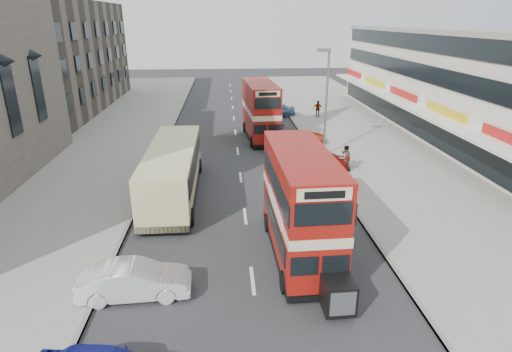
# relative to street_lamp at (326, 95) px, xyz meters

# --- Properties ---
(ground) EXTENTS (160.00, 160.00, 0.00)m
(ground) POSITION_rel_street_lamp_xyz_m (-6.52, -18.00, -4.78)
(ground) COLOR #28282B
(ground) RESTS_ON ground
(road_surface) EXTENTS (12.00, 90.00, 0.01)m
(road_surface) POSITION_rel_street_lamp_xyz_m (-6.52, 2.00, -4.78)
(road_surface) COLOR #28282B
(road_surface) RESTS_ON ground
(pavement_right) EXTENTS (12.00, 90.00, 0.15)m
(pavement_right) POSITION_rel_street_lamp_xyz_m (5.48, 2.00, -4.71)
(pavement_right) COLOR gray
(pavement_right) RESTS_ON ground
(pavement_left) EXTENTS (12.00, 90.00, 0.15)m
(pavement_left) POSITION_rel_street_lamp_xyz_m (-18.52, 2.00, -4.71)
(pavement_left) COLOR gray
(pavement_left) RESTS_ON ground
(kerb_left) EXTENTS (0.20, 90.00, 0.16)m
(kerb_left) POSITION_rel_street_lamp_xyz_m (-12.62, 2.00, -4.71)
(kerb_left) COLOR gray
(kerb_left) RESTS_ON ground
(kerb_right) EXTENTS (0.20, 90.00, 0.16)m
(kerb_right) POSITION_rel_street_lamp_xyz_m (-0.42, 2.00, -4.71)
(kerb_right) COLOR gray
(kerb_right) RESTS_ON ground
(brick_terrace) EXTENTS (14.00, 28.00, 12.00)m
(brick_terrace) POSITION_rel_street_lamp_xyz_m (-28.52, 20.00, 1.22)
(brick_terrace) COLOR #66594C
(brick_terrace) RESTS_ON ground
(commercial_row) EXTENTS (9.90, 46.20, 9.30)m
(commercial_row) POSITION_rel_street_lamp_xyz_m (13.42, 4.00, -0.09)
(commercial_row) COLOR beige
(commercial_row) RESTS_ON ground
(street_lamp) EXTENTS (1.00, 0.20, 8.12)m
(street_lamp) POSITION_rel_street_lamp_xyz_m (0.00, 0.00, 0.00)
(street_lamp) COLOR slate
(street_lamp) RESTS_ON ground
(bus_main) EXTENTS (2.55, 8.57, 4.70)m
(bus_main) POSITION_rel_street_lamp_xyz_m (-4.28, -14.13, -2.31)
(bus_main) COLOR black
(bus_main) RESTS_ON ground
(bus_second) EXTENTS (2.91, 8.70, 4.76)m
(bus_second) POSITION_rel_street_lamp_xyz_m (-4.33, 5.73, -2.28)
(bus_second) COLOR black
(bus_second) RESTS_ON ground
(coach) EXTENTS (2.79, 10.67, 2.83)m
(coach) POSITION_rel_street_lamp_xyz_m (-10.66, -6.81, -3.12)
(coach) COLOR black
(coach) RESTS_ON ground
(car_left_front) EXTENTS (4.30, 1.67, 1.40)m
(car_left_front) POSITION_rel_street_lamp_xyz_m (-11.09, -16.65, -4.09)
(car_left_front) COLOR silver
(car_left_front) RESTS_ON ground
(car_right_a) EXTENTS (4.78, 2.36, 1.34)m
(car_right_a) POSITION_rel_street_lamp_xyz_m (-1.28, -3.19, -4.12)
(car_right_a) COLOR maroon
(car_right_a) RESTS_ON ground
(car_right_b) EXTENTS (3.95, 2.02, 1.07)m
(car_right_b) POSITION_rel_street_lamp_xyz_m (-0.95, 3.62, -4.25)
(car_right_b) COLOR #DC4416
(car_right_b) RESTS_ON ground
(car_right_c) EXTENTS (4.29, 1.80, 1.45)m
(car_right_c) POSITION_rel_street_lamp_xyz_m (-1.94, 14.51, -4.06)
(car_right_c) COLOR teal
(car_right_c) RESTS_ON ground
(pedestrian_near) EXTENTS (0.75, 0.56, 1.88)m
(pedestrian_near) POSITION_rel_street_lamp_xyz_m (0.70, -3.72, -3.70)
(pedestrian_near) COLOR gray
(pedestrian_near) RESTS_ON pavement_right
(pedestrian_far) EXTENTS (1.09, 0.60, 1.76)m
(pedestrian_far) POSITION_rel_street_lamp_xyz_m (2.49, 13.39, -3.75)
(pedestrian_far) COLOR gray
(pedestrian_far) RESTS_ON pavement_right
(cyclist) EXTENTS (0.70, 1.55, 2.21)m
(cyclist) POSITION_rel_street_lamp_xyz_m (-2.82, 3.57, -3.98)
(cyclist) COLOR gray
(cyclist) RESTS_ON ground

